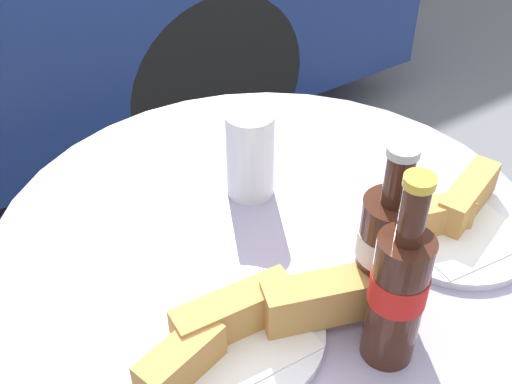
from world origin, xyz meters
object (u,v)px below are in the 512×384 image
at_px(cola_bottle_right, 397,292).
at_px(lunch_plate_near, 246,325).
at_px(bistro_table, 270,299).
at_px(drinking_glass, 250,158).
at_px(lunch_plate_far, 453,220).
at_px(cola_bottle_left, 386,247).

bearing_deg(cola_bottle_right, lunch_plate_near, 140.11).
height_order(bistro_table, drinking_glass, drinking_glass).
height_order(cola_bottle_right, lunch_plate_far, cola_bottle_right).
xyz_separation_m(bistro_table, cola_bottle_right, (-0.01, -0.24, 0.24)).
xyz_separation_m(bistro_table, cola_bottle_left, (0.04, -0.18, 0.23)).
bearing_deg(cola_bottle_right, drinking_glass, 84.11).
relative_size(cola_bottle_left, cola_bottle_right, 0.92).
height_order(cola_bottle_left, drinking_glass, cola_bottle_left).
distance_m(bistro_table, drinking_glass, 0.22).
xyz_separation_m(drinking_glass, lunch_plate_near, (-0.16, -0.23, -0.04)).
height_order(bistro_table, cola_bottle_left, cola_bottle_left).
bearing_deg(cola_bottle_right, bistro_table, 88.69).
xyz_separation_m(drinking_glass, lunch_plate_far, (0.19, -0.23, -0.04)).
bearing_deg(bistro_table, lunch_plate_far, -32.27).
bearing_deg(lunch_plate_near, drinking_glass, 55.18).
relative_size(bistro_table, lunch_plate_near, 2.77).
bearing_deg(cola_bottle_left, lunch_plate_near, 165.89).
xyz_separation_m(bistro_table, lunch_plate_far, (0.21, -0.14, 0.16)).
height_order(cola_bottle_left, lunch_plate_near, cola_bottle_left).
distance_m(cola_bottle_left, lunch_plate_near, 0.19).
height_order(cola_bottle_left, cola_bottle_right, cola_bottle_right).
bearing_deg(cola_bottle_right, lunch_plate_far, 24.85).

